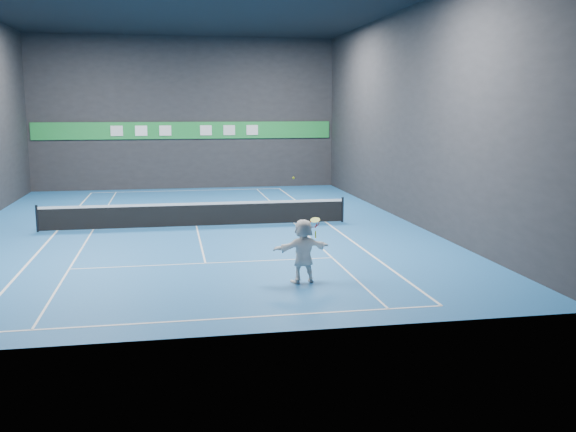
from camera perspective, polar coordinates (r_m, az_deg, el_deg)
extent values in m
plane|color=#1C5A9C|center=(26.63, -8.13, -0.95)|extent=(26.00, 26.00, 0.00)
cube|color=#232326|center=(39.18, -9.12, 8.99)|extent=(18.00, 0.10, 9.00)
cube|color=#232326|center=(13.21, -6.13, 8.13)|extent=(18.00, 0.10, 9.00)
cube|color=#232326|center=(28.02, 10.58, 8.76)|extent=(0.10, 26.00, 9.00)
cube|color=white|center=(15.10, -6.16, -9.08)|extent=(10.98, 0.08, 0.01)
cube|color=white|center=(38.37, -8.90, 2.25)|extent=(10.98, 0.08, 0.01)
cube|color=white|center=(26.98, -19.86, -1.29)|extent=(0.08, 23.78, 0.01)
cube|color=white|center=(27.39, 3.42, -0.57)|extent=(0.08, 23.78, 0.01)
cube|color=white|center=(26.79, -16.95, -1.21)|extent=(0.06, 23.78, 0.01)
cube|color=white|center=(27.10, 0.58, -0.66)|extent=(0.06, 23.78, 0.01)
cube|color=white|center=(20.37, -7.35, -4.18)|extent=(8.23, 0.06, 0.01)
cube|color=white|center=(32.94, -8.61, 1.06)|extent=(8.23, 0.06, 0.01)
cube|color=white|center=(26.63, -8.13, -0.95)|extent=(0.06, 12.80, 0.01)
imported|color=white|center=(17.85, 1.36, -3.12)|extent=(1.74, 0.85, 1.80)
sphere|color=yellow|center=(17.59, 0.50, 3.40)|extent=(0.07, 0.07, 0.07)
cylinder|color=black|center=(27.02, -21.41, -0.22)|extent=(0.10, 0.10, 1.07)
cylinder|color=black|center=(27.48, 4.86, 0.57)|extent=(0.10, 0.10, 1.07)
cube|color=black|center=(26.55, -8.16, 0.05)|extent=(12.40, 0.03, 0.86)
cube|color=white|center=(26.47, -8.18, 1.07)|extent=(12.40, 0.04, 0.10)
cube|color=#1E8B38|center=(39.14, -9.08, 7.53)|extent=(17.64, 0.06, 1.00)
cube|color=silver|center=(39.18, -14.98, 7.32)|extent=(0.70, 0.04, 0.60)
cube|color=white|center=(39.10, -12.92, 7.40)|extent=(0.70, 0.04, 0.60)
cube|color=white|center=(39.07, -10.85, 7.47)|extent=(0.70, 0.04, 0.60)
cube|color=white|center=(39.13, -7.31, 7.57)|extent=(0.70, 0.04, 0.60)
cube|color=silver|center=(39.24, -5.25, 7.61)|extent=(0.70, 0.04, 0.60)
cube|color=silver|center=(39.39, -3.20, 7.64)|extent=(0.70, 0.04, 0.60)
torus|color=red|center=(17.81, 2.34, -0.67)|extent=(0.39, 0.35, 0.27)
cylinder|color=#B0CA47|center=(17.80, 2.43, -0.35)|extent=(0.37, 0.35, 0.15)
cylinder|color=red|center=(17.84, 2.51, -0.87)|extent=(0.06, 0.15, 0.16)
cylinder|color=yellow|center=(17.86, 2.46, -1.66)|extent=(0.09, 0.18, 0.24)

